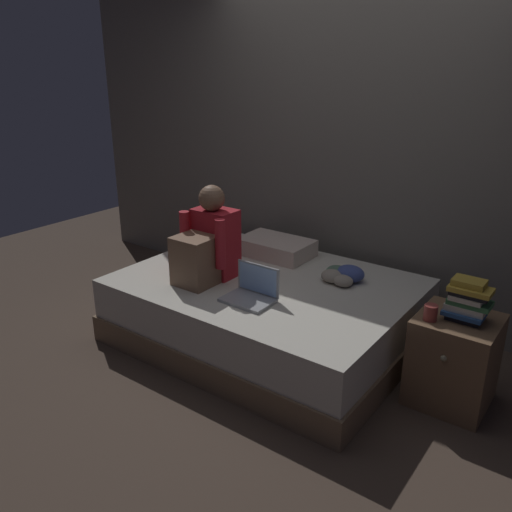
% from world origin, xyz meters
% --- Properties ---
extents(ground_plane, '(8.00, 8.00, 0.00)m').
position_xyz_m(ground_plane, '(0.00, 0.00, 0.00)').
color(ground_plane, '#47382D').
extents(wall_back, '(5.60, 0.10, 2.70)m').
position_xyz_m(wall_back, '(0.00, 1.20, 1.35)').
color(wall_back, slate).
rests_on(wall_back, ground_plane).
extents(bed, '(2.00, 1.50, 0.47)m').
position_xyz_m(bed, '(-0.20, 0.30, 0.23)').
color(bed, '#7A6047').
rests_on(bed, ground_plane).
extents(nightstand, '(0.44, 0.46, 0.54)m').
position_xyz_m(nightstand, '(1.10, 0.35, 0.27)').
color(nightstand, brown).
rests_on(nightstand, ground_plane).
extents(person_sitting, '(0.39, 0.44, 0.66)m').
position_xyz_m(person_sitting, '(-0.55, 0.08, 0.72)').
color(person_sitting, '#B21E28').
rests_on(person_sitting, bed).
extents(laptop, '(0.32, 0.23, 0.22)m').
position_xyz_m(laptop, '(-0.09, -0.02, 0.52)').
color(laptop, '#9EA0A5').
rests_on(laptop, bed).
extents(pillow, '(0.56, 0.36, 0.13)m').
position_xyz_m(pillow, '(-0.43, 0.75, 0.53)').
color(pillow, beige).
rests_on(pillow, bed).
extents(book_stack, '(0.24, 0.18, 0.24)m').
position_xyz_m(book_stack, '(1.13, 0.35, 0.65)').
color(book_stack, black).
rests_on(book_stack, nightstand).
extents(mug, '(0.08, 0.08, 0.09)m').
position_xyz_m(mug, '(0.97, 0.23, 0.59)').
color(mug, '#933833').
rests_on(mug, nightstand).
extents(clothes_pile, '(0.28, 0.25, 0.11)m').
position_xyz_m(clothes_pile, '(0.24, 0.59, 0.52)').
color(clothes_pile, gray).
rests_on(clothes_pile, bed).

